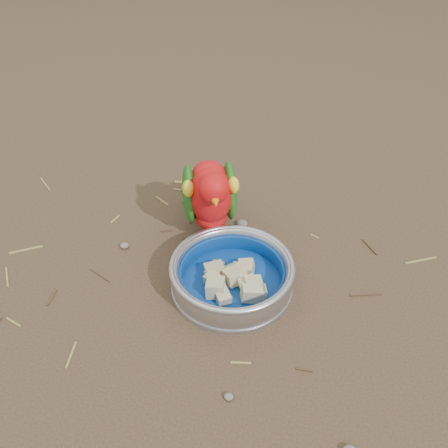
% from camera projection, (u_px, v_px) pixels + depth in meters
% --- Properties ---
extents(ground, '(60.00, 60.00, 0.00)m').
position_uv_depth(ground, '(173.00, 304.00, 0.91)').
color(ground, '#473324').
extents(food_bowl, '(0.23, 0.23, 0.02)m').
position_uv_depth(food_bowl, '(232.00, 284.00, 0.94)').
color(food_bowl, '#B2B2BA').
rests_on(food_bowl, ground).
extents(bowl_wall, '(0.23, 0.23, 0.04)m').
position_uv_depth(bowl_wall, '(232.00, 273.00, 0.92)').
color(bowl_wall, '#B2B2BA').
rests_on(bowl_wall, food_bowl).
extents(fruit_wedges, '(0.14, 0.14, 0.03)m').
position_uv_depth(fruit_wedges, '(232.00, 276.00, 0.92)').
color(fruit_wedges, tan).
rests_on(fruit_wedges, food_bowl).
extents(lory_parrot, '(0.20, 0.26, 0.19)m').
position_uv_depth(lory_parrot, '(211.00, 202.00, 1.00)').
color(lory_parrot, red).
rests_on(lory_parrot, ground).
extents(ground_debris, '(0.90, 0.80, 0.01)m').
position_uv_depth(ground_debris, '(209.00, 272.00, 0.97)').
color(ground_debris, '#9B8549').
rests_on(ground_debris, ground).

